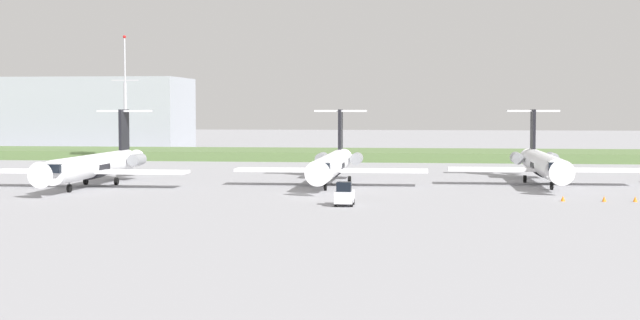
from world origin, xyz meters
name	(u,v)px	position (x,y,z in m)	size (l,w,h in m)	color
ground_plane	(335,174)	(0.00, 30.00, 0.00)	(500.00, 500.00, 0.00)	#939399
grass_berm	(355,155)	(0.00, 66.59, 0.80)	(320.00, 20.00, 1.60)	#597542
regional_jet_second	(95,165)	(-26.08, 7.00, 2.54)	(22.81, 31.00, 9.00)	white
regional_jet_third	(332,163)	(1.40, 12.36, 2.54)	(22.81, 31.00, 9.00)	white
regional_jet_fourth	(543,163)	(26.61, 16.21, 2.54)	(22.81, 31.00, 9.00)	white
antenna_mast	(125,111)	(-35.56, 46.26, 8.68)	(4.40, 0.50, 20.82)	#B2B2B7
distant_hangar	(60,114)	(-67.12, 96.00, 7.83)	(55.64, 21.03, 15.66)	#9EA3AD
baggage_tug	(344,195)	(4.89, -11.13, 1.00)	(1.72, 3.20, 2.30)	silver
safety_cone_front_marker	(563,198)	(25.96, -4.50, 0.28)	(0.44, 0.44, 0.55)	orange
safety_cone_mid_marker	(604,199)	(29.93, -4.45, 0.28)	(0.44, 0.44, 0.55)	orange
safety_cone_rear_marker	(635,199)	(32.92, -4.30, 0.28)	(0.44, 0.44, 0.55)	orange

